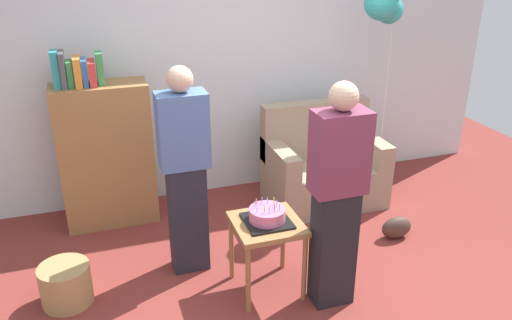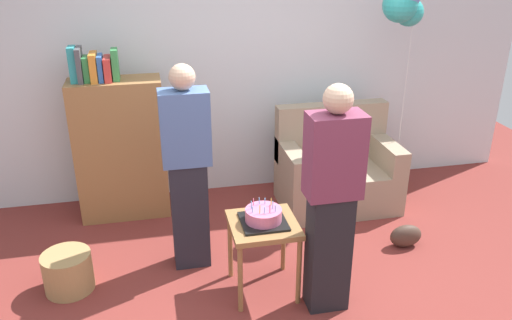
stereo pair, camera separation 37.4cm
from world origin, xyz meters
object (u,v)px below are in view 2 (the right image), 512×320
Objects in this scene: balloon_bunch at (403,2)px; bookshelf at (120,146)px; side_table at (263,233)px; birthday_cake at (263,216)px; person_blowing_candles at (187,169)px; wicker_basket at (68,272)px; couch at (336,171)px; person_holding_cake at (331,201)px; handbag at (406,236)px.

bookshelf is at bearing 173.86° from balloon_bunch.
birthday_cake reaches higher than side_table.
wicker_basket is at bearing -165.96° from person_blowing_candles.
bookshelf is at bearing 70.15° from wicker_basket.
balloon_bunch is at bearing 37.60° from side_table.
balloon_bunch is (1.97, 0.68, 1.08)m from person_blowing_candles.
balloon_bunch reaches higher than couch.
wicker_basket is (-1.82, 0.57, -0.68)m from person_holding_cake.
side_table is at bearing -39.66° from person_blowing_candles.
side_table is 0.14m from birthday_cake.
person_holding_cake is at bearing -147.96° from handbag.
side_table is 1.79× the size of birthday_cake.
person_holding_cake is 0.76× the size of balloon_bunch.
balloon_bunch is at bearing -4.87° from couch.
wicker_basket is (-1.42, 0.31, -0.47)m from birthday_cake.
couch is at bearing 20.05° from wicker_basket.
handbag is at bearing 13.32° from side_table.
birthday_cake is (-1.00, -1.19, 0.28)m from couch.
birthday_cake is 1.14× the size of handbag.
side_table is 0.27× the size of balloon_bunch.
person_holding_cake is at bearing -35.22° from person_blowing_candles.
handbag is (2.73, 0.01, -0.05)m from wicker_basket.
person_holding_cake is at bearing -127.72° from balloon_bunch.
side_table is 2.36m from balloon_bunch.
birthday_cake is 1.53m from wicker_basket.
couch reaches higher than birthday_cake.
bookshelf is 1.74m from birthday_cake.
couch is 1.65m from balloon_bunch.
bookshelf is 2.20m from person_holding_cake.
side_table is at bearing -142.40° from balloon_bunch.
birthday_cake is at bearing -10.60° from person_holding_cake.
handbag is (2.33, -1.10, -0.59)m from bookshelf.
side_table is at bearing -59.51° from birthday_cake.
wicker_basket is at bearing -159.95° from couch.
person_blowing_candles reaches higher than side_table.
person_holding_cake is (0.40, -0.26, 0.35)m from side_table.
birthday_cake is at bearing 120.49° from side_table.
couch reaches higher than wicker_basket.
person_holding_cake reaches higher than wicker_basket.
person_holding_cake reaches higher than birthday_cake.
couch is at bearing 49.91° from side_table.
person_blowing_candles is (-0.48, 0.47, 0.21)m from birthday_cake.
bookshelf is 0.98× the size of person_holding_cake.
balloon_bunch is at bearing -105.03° from person_holding_cake.
wicker_basket is (-1.42, 0.31, -0.34)m from side_table.
balloon_bunch is at bearing 16.14° from wicker_basket.
balloon_bunch reaches higher than wicker_basket.
person_blowing_candles is at bearing 136.03° from side_table.
person_holding_cake is (0.88, -0.73, 0.00)m from person_blowing_candles.
person_blowing_candles reaches higher than birthday_cake.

